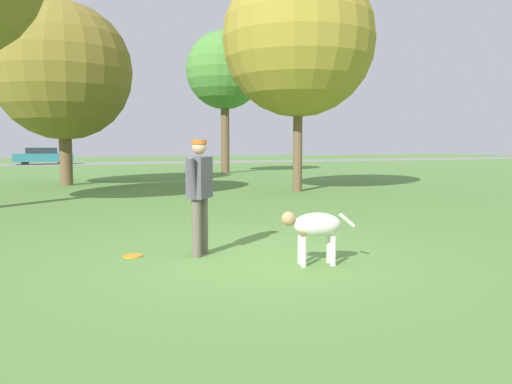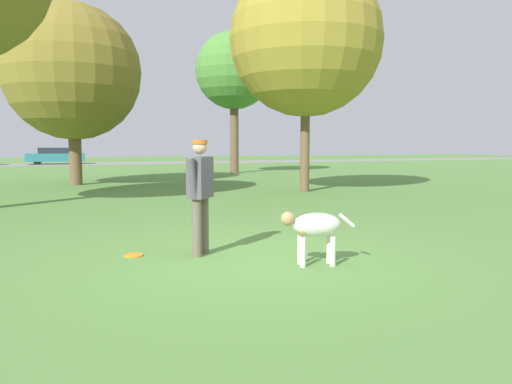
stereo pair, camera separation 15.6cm
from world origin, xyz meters
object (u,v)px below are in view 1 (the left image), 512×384
object	(u,v)px
person	(200,188)
dog	(314,227)
tree_mid_center	(63,72)
parked_car_teal	(43,156)
tree_near_right	(298,40)
tree_far_right	(225,71)
frisbee	(132,256)

from	to	relation	value
person	dog	xyz separation A→B (m)	(1.17, -1.10, -0.45)
tree_mid_center	parked_car_teal	bearing A→B (deg)	92.30
dog	tree_near_right	distance (m)	10.98
tree_far_right	tree_mid_center	size ratio (longest dim) A/B	1.12
person	tree_near_right	world-z (taller)	tree_near_right
frisbee	parked_car_teal	xyz separation A→B (m)	(-1.25, 35.90, 0.65)
person	tree_mid_center	xyz separation A→B (m)	(-1.23, 13.60, 3.29)
tree_near_right	dog	bearing A→B (deg)	-116.36
tree_near_right	parked_car_teal	world-z (taller)	tree_near_right
dog	frisbee	world-z (taller)	dog
tree_mid_center	parked_car_teal	xyz separation A→B (m)	(-0.91, 22.57, -3.57)
parked_car_teal	frisbee	bearing A→B (deg)	-87.80
parked_car_teal	tree_far_right	bearing A→B (deg)	-61.35
tree_far_right	parked_car_teal	xyz separation A→B (m)	(-9.21, 17.00, -4.82)
tree_near_right	parked_car_teal	distance (m)	29.58
frisbee	tree_mid_center	xyz separation A→B (m)	(-0.35, 13.34, 4.22)
frisbee	person	bearing A→B (deg)	-16.72
person	tree_far_right	xyz separation A→B (m)	(7.08, 19.17, 4.54)
frisbee	dog	bearing A→B (deg)	-33.62
tree_far_right	tree_near_right	distance (m)	11.34
frisbee	tree_near_right	size ratio (longest dim) A/B	0.04
dog	tree_mid_center	world-z (taller)	tree_mid_center
dog	tree_far_right	size ratio (longest dim) A/B	0.13
person	parked_car_teal	world-z (taller)	person
frisbee	tree_far_right	size ratio (longest dim) A/B	0.03
frisbee	tree_mid_center	distance (m)	13.99
tree_mid_center	tree_near_right	bearing A→B (deg)	-39.51
frisbee	tree_mid_center	bearing A→B (deg)	91.49
tree_far_right	dog	bearing A→B (deg)	-106.27
dog	tree_near_right	world-z (taller)	tree_near_right
tree_far_right	tree_near_right	bearing A→B (deg)	-97.29
frisbee	tree_near_right	distance (m)	11.17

